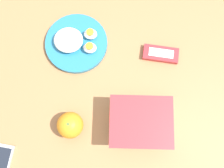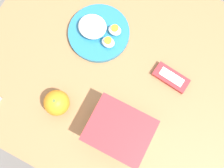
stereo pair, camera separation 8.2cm
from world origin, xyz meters
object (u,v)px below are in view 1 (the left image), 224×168
at_px(food_container, 140,123).
at_px(candy_bar, 161,54).
at_px(rice_plate, 76,42).
at_px(cell_phone, 0,165).
at_px(orange_fruit, 70,125).

distance_m(food_container, candy_bar, 0.24).
bearing_deg(rice_plate, candy_bar, 173.84).
bearing_deg(cell_phone, candy_bar, -143.52).
height_order(food_container, candy_bar, food_container).
height_order(orange_fruit, candy_bar, orange_fruit).
distance_m(food_container, rice_plate, 0.34).
distance_m(rice_plate, candy_bar, 0.28).
xyz_separation_m(orange_fruit, rice_plate, (0.00, -0.27, -0.02)).
bearing_deg(food_container, orange_fruit, 3.20).
bearing_deg(cell_phone, rice_plate, -117.98).
xyz_separation_m(rice_plate, candy_bar, (-0.28, 0.03, -0.01)).
height_order(rice_plate, candy_bar, rice_plate).
bearing_deg(orange_fruit, cell_phone, 29.81).
relative_size(food_container, cell_phone, 1.39).
xyz_separation_m(rice_plate, cell_phone, (0.21, 0.39, -0.01)).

